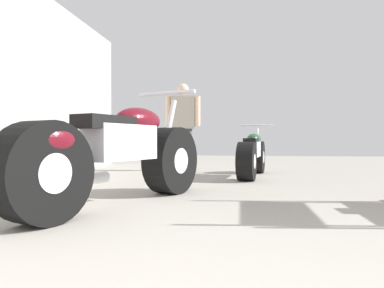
{
  "coord_description": "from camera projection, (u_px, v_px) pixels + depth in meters",
  "views": [
    {
      "loc": [
        0.05,
        -0.32,
        0.57
      ],
      "look_at": [
        -0.53,
        3.88,
        0.52
      ],
      "focal_mm": 33.29,
      "sensor_mm": 36.0,
      "label": 1
    }
  ],
  "objects": [
    {
      "name": "motorcycle_maroon_cruiser",
      "position": [
        117.0,
        155.0,
        3.04
      ],
      "size": [
        1.12,
        2.23,
        1.07
      ],
      "color": "black",
      "rests_on": "ground_plane"
    },
    {
      "name": "mechanic_in_blue",
      "position": [
        183.0,
        121.0,
        6.53
      ],
      "size": [
        0.65,
        0.29,
        1.6
      ],
      "color": "#4C4C4C",
      "rests_on": "ground_plane"
    },
    {
      "name": "motorcycle_black_naked",
      "position": [
        252.0,
        155.0,
        5.47
      ],
      "size": [
        0.6,
        1.78,
        0.83
      ],
      "color": "black",
      "rests_on": "ground_plane"
    },
    {
      "name": "ground_plane",
      "position": [
        237.0,
        191.0,
        3.95
      ],
      "size": [
        17.55,
        17.55,
        0.0
      ],
      "primitive_type": "plane",
      "color": "#9E998E"
    }
  ]
}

